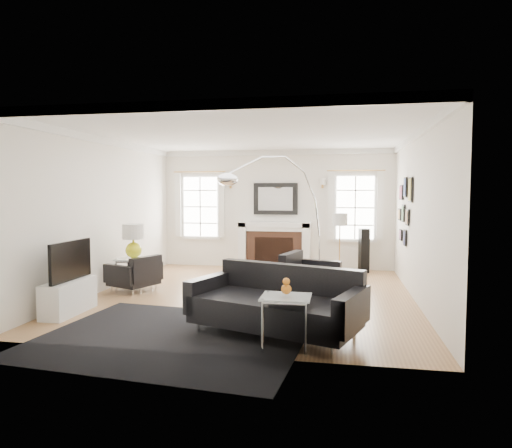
% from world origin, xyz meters
% --- Properties ---
extents(floor, '(6.00, 6.00, 0.00)m').
position_xyz_m(floor, '(0.00, 0.00, 0.00)').
color(floor, olive).
rests_on(floor, ground).
extents(back_wall, '(5.50, 0.04, 2.80)m').
position_xyz_m(back_wall, '(0.00, 3.00, 1.40)').
color(back_wall, white).
rests_on(back_wall, floor).
extents(front_wall, '(5.50, 0.04, 2.80)m').
position_xyz_m(front_wall, '(0.00, -3.00, 1.40)').
color(front_wall, white).
rests_on(front_wall, floor).
extents(left_wall, '(0.04, 6.00, 2.80)m').
position_xyz_m(left_wall, '(-2.75, 0.00, 1.40)').
color(left_wall, white).
rests_on(left_wall, floor).
extents(right_wall, '(0.04, 6.00, 2.80)m').
position_xyz_m(right_wall, '(2.75, 0.00, 1.40)').
color(right_wall, white).
rests_on(right_wall, floor).
extents(ceiling, '(5.50, 6.00, 0.02)m').
position_xyz_m(ceiling, '(0.00, 0.00, 2.80)').
color(ceiling, white).
rests_on(ceiling, back_wall).
extents(crown_molding, '(5.50, 6.00, 0.12)m').
position_xyz_m(crown_molding, '(0.00, 0.00, 2.74)').
color(crown_molding, white).
rests_on(crown_molding, back_wall).
extents(fireplace, '(1.70, 0.69, 1.11)m').
position_xyz_m(fireplace, '(0.00, 2.79, 0.54)').
color(fireplace, white).
rests_on(fireplace, floor).
extents(mantel_mirror, '(1.05, 0.07, 0.75)m').
position_xyz_m(mantel_mirror, '(0.00, 2.95, 1.65)').
color(mantel_mirror, black).
rests_on(mantel_mirror, back_wall).
extents(window_left, '(1.24, 0.15, 1.62)m').
position_xyz_m(window_left, '(-1.85, 2.95, 1.46)').
color(window_left, white).
rests_on(window_left, back_wall).
extents(window_right, '(1.24, 0.15, 1.62)m').
position_xyz_m(window_right, '(1.85, 2.95, 1.46)').
color(window_right, white).
rests_on(window_right, back_wall).
extents(gallery_wall, '(0.04, 1.73, 1.29)m').
position_xyz_m(gallery_wall, '(2.72, 1.30, 1.53)').
color(gallery_wall, black).
rests_on(gallery_wall, right_wall).
extents(tv_unit, '(0.35, 1.00, 1.09)m').
position_xyz_m(tv_unit, '(-2.44, -1.70, 0.33)').
color(tv_unit, white).
rests_on(tv_unit, floor).
extents(area_rug, '(3.46, 2.98, 0.01)m').
position_xyz_m(area_rug, '(-0.53, -2.47, 0.01)').
color(area_rug, black).
rests_on(area_rug, floor).
extents(sofa, '(2.35, 1.63, 0.70)m').
position_xyz_m(sofa, '(0.74, -2.12, 0.38)').
color(sofa, black).
rests_on(sofa, floor).
extents(armchair_left, '(0.95, 1.01, 0.54)m').
position_xyz_m(armchair_left, '(-2.15, -0.07, 0.30)').
color(armchair_left, black).
rests_on(armchair_left, floor).
extents(armchair_right, '(1.05, 1.12, 0.63)m').
position_xyz_m(armchair_right, '(0.97, -0.01, 0.35)').
color(armchair_right, black).
rests_on(armchair_right, floor).
extents(coffee_table, '(0.98, 0.98, 0.43)m').
position_xyz_m(coffee_table, '(1.03, 1.00, 0.40)').
color(coffee_table, silver).
rests_on(coffee_table, floor).
extents(side_table_left, '(0.55, 0.55, 0.60)m').
position_xyz_m(side_table_left, '(-2.20, -0.03, 0.49)').
color(side_table_left, silver).
rests_on(side_table_left, floor).
extents(nesting_table, '(0.56, 0.47, 0.62)m').
position_xyz_m(nesting_table, '(0.91, -2.65, 0.50)').
color(nesting_table, silver).
rests_on(nesting_table, floor).
extents(gourd_lamp, '(0.39, 0.39, 0.62)m').
position_xyz_m(gourd_lamp, '(-2.20, -0.03, 0.96)').
color(gourd_lamp, yellow).
rests_on(gourd_lamp, side_table_left).
extents(orange_vase, '(0.12, 0.12, 0.19)m').
position_xyz_m(orange_vase, '(0.91, -2.65, 0.73)').
color(orange_vase, '#BF6618').
rests_on(orange_vase, nesting_table).
extents(arc_floor_lamp, '(1.80, 1.67, 2.55)m').
position_xyz_m(arc_floor_lamp, '(0.38, 0.36, 1.38)').
color(arc_floor_lamp, silver).
rests_on(arc_floor_lamp, floor).
extents(stick_floor_lamp, '(0.28, 0.28, 1.40)m').
position_xyz_m(stick_floor_lamp, '(1.51, 1.08, 1.21)').
color(stick_floor_lamp, '#C49044').
rests_on(stick_floor_lamp, floor).
extents(speaker_tower, '(0.25, 0.25, 0.99)m').
position_xyz_m(speaker_tower, '(2.05, 2.65, 0.50)').
color(speaker_tower, black).
rests_on(speaker_tower, floor).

